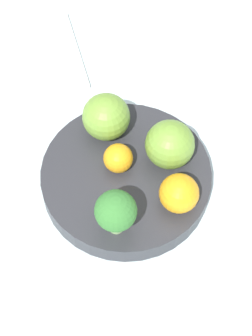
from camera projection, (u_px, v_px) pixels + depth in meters
The scene contains 9 objects.
ground_plane at pixel (126, 192), 0.73m from camera, with size 6.00×6.00×0.00m, color gray.
table_surface at pixel (126, 188), 0.72m from camera, with size 1.20×1.20×0.02m.
bowl at pixel (126, 178), 0.70m from camera, with size 0.21×0.21×0.03m.
broccoli at pixel (116, 212), 0.61m from camera, with size 0.05×0.05×0.07m.
apple_red at pixel (171, 147), 0.67m from camera, with size 0.06×0.06×0.06m.
apple_green at pixel (104, 118), 0.69m from camera, with size 0.06×0.06×0.06m.
orange_front at pixel (118, 158), 0.67m from camera, with size 0.04×0.04×0.04m.
orange_back at pixel (179, 193), 0.64m from camera, with size 0.05×0.05×0.05m.
napkin at pixel (34, 58), 0.81m from camera, with size 0.14×0.16×0.01m.
Camera 1 is at (0.13, 0.32, 0.64)m, focal length 60.00 mm.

